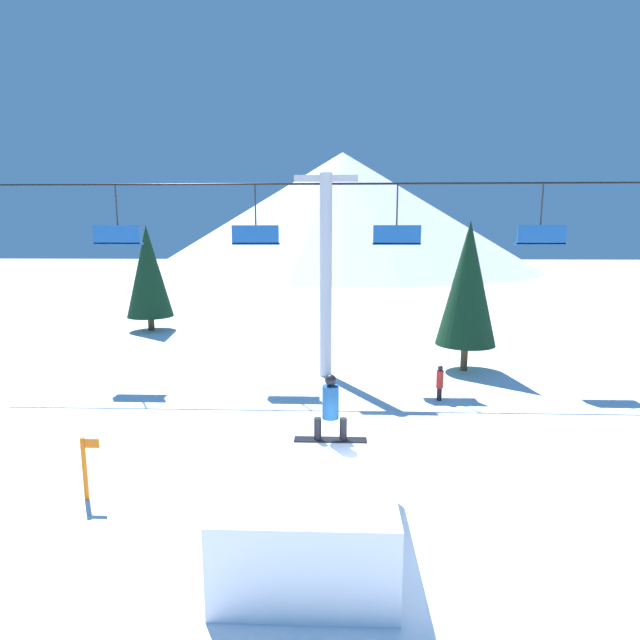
% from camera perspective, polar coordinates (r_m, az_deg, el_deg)
% --- Properties ---
extents(ground_plane, '(220.00, 220.00, 0.00)m').
position_cam_1_polar(ground_plane, '(9.62, 6.04, -25.94)').
color(ground_plane, white).
extents(mountain_ridge, '(63.21, 63.21, 18.97)m').
position_cam_1_polar(mountain_ridge, '(85.09, 2.56, 12.28)').
color(mountain_ridge, silver).
rests_on(mountain_ridge, ground_plane).
extents(snow_ramp, '(2.85, 4.06, 1.50)m').
position_cam_1_polar(snow_ramp, '(9.70, -1.15, -20.25)').
color(snow_ramp, white).
rests_on(snow_ramp, ground_plane).
extents(snowboarder, '(1.46, 0.33, 1.38)m').
position_cam_1_polar(snowboarder, '(10.10, 1.21, -10.01)').
color(snowboarder, black).
rests_on(snowboarder, snow_ramp).
extents(chairlift, '(25.44, 0.48, 7.90)m').
position_cam_1_polar(chairlift, '(19.43, 0.67, 7.13)').
color(chairlift, '#B2B2B7').
rests_on(chairlift, ground_plane).
extents(pine_tree_near, '(2.45, 2.45, 6.19)m').
position_cam_1_polar(pine_tree_near, '(21.25, 16.54, 3.99)').
color(pine_tree_near, '#4C3823').
rests_on(pine_tree_near, ground_plane).
extents(pine_tree_far, '(2.66, 2.66, 6.18)m').
position_cam_1_polar(pine_tree_far, '(30.94, -19.04, 5.26)').
color(pine_tree_far, '#4C3823').
rests_on(pine_tree_far, ground_plane).
extents(trail_marker, '(0.41, 0.10, 1.38)m').
position_cam_1_polar(trail_marker, '(12.11, -25.26, -14.88)').
color(trail_marker, orange).
rests_on(trail_marker, ground_plane).
extents(distant_skier, '(0.24, 0.24, 1.23)m').
position_cam_1_polar(distant_skier, '(17.60, 13.53, -6.85)').
color(distant_skier, black).
rests_on(distant_skier, ground_plane).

